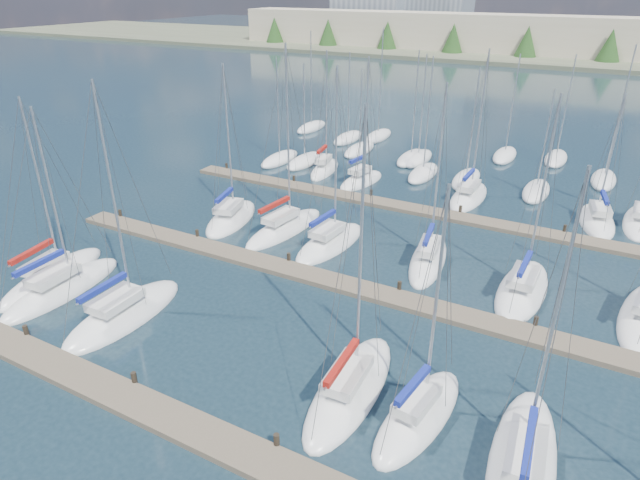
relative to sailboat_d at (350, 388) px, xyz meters
The scene contains 22 objects.
ground 52.73m from the sailboat_d, 95.59° to the left, with size 400.00×400.00×0.00m, color #1F323E.
dock_near 7.53m from the sailboat_d, 133.04° to the right, with size 44.00×1.93×1.10m.
dock_mid 9.93m from the sailboat_d, 121.18° to the left, with size 44.00×1.93×1.10m.
dock_far 23.07m from the sailboat_d, 102.87° to the left, with size 44.00×1.93×1.10m.
sailboat_d is the anchor object (origin of this frame).
sailboat_a 21.58m from the sailboat_d, behind, with size 4.03×8.91×12.32m.
sailboat_n 32.57m from the sailboat_d, 120.20° to the left, with size 3.19×6.99×12.45m.
sailboat_b 19.75m from the sailboat_d, behind, with size 3.21×8.89×12.08m.
sailboat_f 7.95m from the sailboat_d, ahead, with size 3.15×9.32×13.06m.
sailboat_h 21.89m from the sailboat_d, 141.71° to the left, with size 4.70×8.09×12.87m.
sailboat_q 28.53m from the sailboat_d, 71.80° to the left, with size 3.77×7.65×10.85m.
sailboat_c 14.20m from the sailboat_d, behind, with size 3.30×8.48×13.98m.
sailboat_l 14.30m from the sailboat_d, 67.17° to the left, with size 2.98×8.52×12.80m.
sailboat_o 29.22m from the sailboat_d, 113.50° to the left, with size 3.24×6.68×12.32m.
sailboat_k 14.37m from the sailboat_d, 93.55° to the left, with size 3.52×8.54×12.70m.
sailboat_p 27.59m from the sailboat_d, 93.10° to the left, with size 2.72×7.89×13.38m.
sailboat_i 18.63m from the sailboat_d, 131.47° to the left, with size 3.39×9.10×14.46m.
sailboat_j 15.58m from the sailboat_d, 121.01° to the left, with size 3.43×8.13×13.36m.
sailboat_e 3.41m from the sailboat_d, ahead, with size 3.22×7.34×11.58m.
sailboat_r 30.76m from the sailboat_d, 67.28° to the left, with size 2.51×7.79×12.79m.
distant_boats 37.47m from the sailboat_d, 104.66° to the left, with size 36.93×20.75×13.30m.
shoreline 143.62m from the sailboat_d, 97.38° to the left, with size 400.00×60.00×38.00m.
Camera 1 is at (13.24, -10.39, 17.45)m, focal length 30.00 mm.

